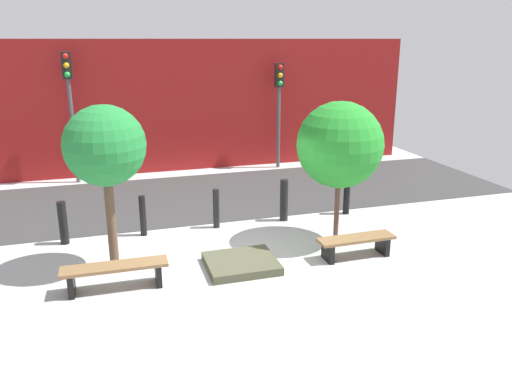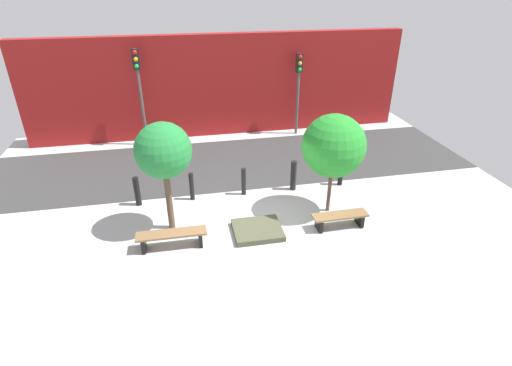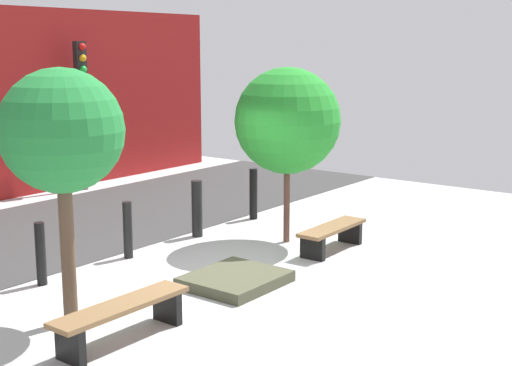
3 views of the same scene
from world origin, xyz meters
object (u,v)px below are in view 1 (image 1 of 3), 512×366
(bench_left, at_px, (115,272))
(tree_behind_left_bench, at_px, (105,147))
(bollard_far_left, at_px, (63,223))
(bollard_center, at_px, (216,209))
(bench_right, at_px, (356,243))
(tree_behind_right_bench, at_px, (340,145))
(traffic_light_west, at_px, (70,94))
(planter_bed, at_px, (241,263))
(traffic_light_mid_west, at_px, (279,96))
(bollard_right, at_px, (284,200))
(bollard_left, at_px, (143,216))
(bollard_far_right, at_px, (347,194))

(bench_left, distance_m, tree_behind_left_bench, 2.26)
(bollard_far_left, relative_size, bollard_center, 1.02)
(bench_right, relative_size, bollard_far_left, 1.68)
(tree_behind_right_bench, xyz_separation_m, traffic_light_west, (-5.65, 6.53, 0.56))
(bench_left, height_order, planter_bed, bench_left)
(bollard_far_left, height_order, bollard_center, bollard_far_left)
(traffic_light_mid_west, bearing_deg, planter_bed, -114.34)
(bollard_right, bearing_deg, traffic_light_mid_west, 72.31)
(bollard_left, distance_m, bollard_far_right, 5.06)
(bench_left, height_order, bollard_left, bollard_left)
(tree_behind_left_bench, distance_m, bollard_center, 3.40)
(bench_left, bearing_deg, traffic_light_west, 97.79)
(bollard_far_right, relative_size, traffic_light_mid_west, 0.29)
(bench_left, relative_size, bench_right, 1.15)
(bollard_far_left, bearing_deg, tree_behind_left_bench, -56.16)
(bollard_far_left, bearing_deg, traffic_light_west, 89.07)
(bench_right, height_order, planter_bed, bench_right)
(bench_left, distance_m, bollard_left, 2.54)
(bench_left, relative_size, planter_bed, 1.37)
(traffic_light_west, bearing_deg, planter_bed, -65.67)
(tree_behind_left_bench, bearing_deg, traffic_light_mid_west, 49.14)
(planter_bed, xyz_separation_m, traffic_light_west, (-3.29, 7.27, 2.62))
(bench_left, xyz_separation_m, bollard_far_left, (-1.01, 2.44, 0.14))
(bollard_far_left, xyz_separation_m, traffic_light_west, (0.08, 5.03, 2.23))
(traffic_light_mid_west, bearing_deg, bollard_left, -134.69)
(bollard_right, xyz_separation_m, bollard_far_right, (1.69, 0.00, -0.01))
(bollard_left, relative_size, bollard_far_right, 0.91)
(traffic_light_west, bearing_deg, tree_behind_right_bench, -49.15)
(bench_right, distance_m, bollard_far_left, 6.23)
(bench_left, height_order, bench_right, bench_left)
(tree_behind_left_bench, height_order, tree_behind_right_bench, tree_behind_left_bench)
(bollard_far_right, bearing_deg, bollard_center, 180.00)
(tree_behind_left_bench, xyz_separation_m, tree_behind_right_bench, (4.72, 0.00, -0.25))
(bollard_right, xyz_separation_m, traffic_light_west, (-4.97, 5.03, 2.19))
(tree_behind_left_bench, bearing_deg, tree_behind_right_bench, 0.00)
(bench_right, xyz_separation_m, bollard_right, (-0.68, 2.44, 0.21))
(traffic_light_mid_west, bearing_deg, bollard_far_left, -142.94)
(bench_right, relative_size, planter_bed, 1.19)
(tree_behind_right_bench, height_order, traffic_light_west, traffic_light_west)
(bollard_left, xyz_separation_m, bollard_far_right, (5.06, 0.00, 0.05))
(tree_behind_right_bench, distance_m, bollard_far_right, 2.44)
(bench_left, bearing_deg, tree_behind_left_bench, 90.72)
(bench_right, height_order, traffic_light_west, traffic_light_west)
(bench_right, distance_m, tree_behind_left_bench, 5.25)
(bench_left, relative_size, bollard_far_right, 1.82)
(bench_right, xyz_separation_m, bollard_far_right, (1.01, 2.44, 0.20))
(tree_behind_right_bench, bearing_deg, bench_right, -90.00)
(bench_right, bearing_deg, tree_behind_right_bench, 89.28)
(bollard_far_left, bearing_deg, bollard_left, 0.00)
(bollard_far_right, relative_size, traffic_light_west, 0.26)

